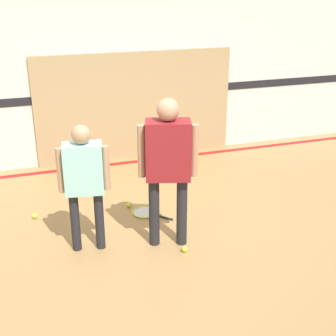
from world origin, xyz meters
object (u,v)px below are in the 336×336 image
object	(u,v)px
tennis_ball_near_instructor	(185,249)
tennis_ball_by_spare_racket	(129,205)
person_instructor	(168,158)
racket_spare_on_floor	(146,212)
tennis_ball_stray_left	(35,216)
person_student_left	(84,175)
tennis_ball_stray_right	(156,233)

from	to	relation	value
tennis_ball_near_instructor	tennis_ball_by_spare_racket	distance (m)	1.22
person_instructor	tennis_ball_by_spare_racket	distance (m)	1.37
tennis_ball_by_spare_racket	person_instructor	bearing A→B (deg)	-77.82
racket_spare_on_floor	tennis_ball_by_spare_racket	xyz separation A→B (m)	(-0.16, 0.22, 0.02)
tennis_ball_near_instructor	tennis_ball_by_spare_racket	world-z (taller)	same
person_instructor	tennis_ball_stray_left	bearing A→B (deg)	158.78
person_instructor	tennis_ball_by_spare_racket	xyz separation A→B (m)	(-0.21, 0.96, -0.97)
person_instructor	person_student_left	bearing A→B (deg)	-175.17
racket_spare_on_floor	tennis_ball_near_instructor	xyz separation A→B (m)	(0.16, -0.96, 0.02)
person_instructor	racket_spare_on_floor	size ratio (longest dim) A/B	3.09
racket_spare_on_floor	tennis_ball_stray_right	world-z (taller)	tennis_ball_stray_right
person_instructor	tennis_ball_stray_left	world-z (taller)	person_instructor
person_instructor	tennis_ball_by_spare_racket	world-z (taller)	person_instructor
racket_spare_on_floor	tennis_ball_near_instructor	distance (m)	0.97
racket_spare_on_floor	tennis_ball_stray_right	distance (m)	0.54
tennis_ball_near_instructor	person_instructor	bearing A→B (deg)	117.33
person_instructor	tennis_ball_stray_left	xyz separation A→B (m)	(-1.35, 1.03, -0.97)
person_instructor	tennis_ball_near_instructor	xyz separation A→B (m)	(0.11, -0.22, -0.97)
person_instructor	tennis_ball_stray_left	distance (m)	1.95
tennis_ball_stray_right	tennis_ball_near_instructor	bearing A→B (deg)	-65.35
racket_spare_on_floor	tennis_ball_stray_right	bearing A→B (deg)	-46.27
racket_spare_on_floor	tennis_ball_stray_left	world-z (taller)	tennis_ball_stray_left
tennis_ball_near_instructor	tennis_ball_stray_right	bearing A→B (deg)	114.65
person_instructor	tennis_ball_near_instructor	distance (m)	1.00
tennis_ball_by_spare_racket	tennis_ball_stray_right	world-z (taller)	same
person_instructor	tennis_ball_by_spare_racket	bearing A→B (deg)	118.21
racket_spare_on_floor	tennis_ball_near_instructor	bearing A→B (deg)	-33.18
tennis_ball_stray_left	tennis_ball_near_instructor	bearing A→B (deg)	-40.40
tennis_ball_near_instructor	racket_spare_on_floor	bearing A→B (deg)	99.24
racket_spare_on_floor	tennis_ball_by_spare_racket	world-z (taller)	tennis_ball_by_spare_racket
tennis_ball_by_spare_racket	racket_spare_on_floor	bearing A→B (deg)	-52.83
person_student_left	tennis_ball_stray_right	distance (m)	1.11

